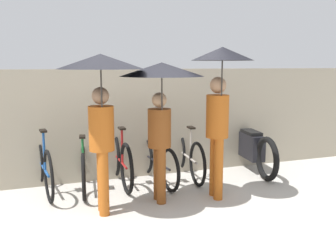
% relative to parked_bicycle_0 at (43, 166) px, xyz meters
% --- Properties ---
extents(ground_plane, '(30.00, 30.00, 0.00)m').
position_rel_parked_bicycle_0_xyz_m(ground_plane, '(1.17, -1.78, -0.39)').
color(ground_plane, '#B7B2A8').
extents(back_wall, '(11.58, 0.12, 1.84)m').
position_rel_parked_bicycle_0_xyz_m(back_wall, '(1.17, 0.33, 0.52)').
color(back_wall, gray).
rests_on(back_wall, ground).
extents(parked_bicycle_0, '(0.44, 1.74, 1.00)m').
position_rel_parked_bicycle_0_xyz_m(parked_bicycle_0, '(0.00, 0.00, 0.00)').
color(parked_bicycle_0, black).
rests_on(parked_bicycle_0, ground).
extents(parked_bicycle_1, '(0.44, 1.74, 0.99)m').
position_rel_parked_bicycle_0_xyz_m(parked_bicycle_1, '(0.59, -0.04, -0.04)').
color(parked_bicycle_1, black).
rests_on(parked_bicycle_1, ground).
extents(parked_bicycle_2, '(0.44, 1.73, 1.09)m').
position_rel_parked_bicycle_0_xyz_m(parked_bicycle_2, '(1.17, -0.02, 0.01)').
color(parked_bicycle_2, black).
rests_on(parked_bicycle_2, ground).
extents(parked_bicycle_3, '(0.44, 1.74, 1.07)m').
position_rel_parked_bicycle_0_xyz_m(parked_bicycle_3, '(1.75, -0.10, -0.04)').
color(parked_bicycle_3, black).
rests_on(parked_bicycle_3, ground).
extents(parked_bicycle_4, '(0.44, 1.74, 1.05)m').
position_rel_parked_bicycle_0_xyz_m(parked_bicycle_4, '(2.34, -0.01, -0.02)').
color(parked_bicycle_4, black).
rests_on(parked_bicycle_4, ground).
extents(pedestrian_leading, '(1.05, 1.05, 2.03)m').
position_rel_parked_bicycle_0_xyz_m(pedestrian_leading, '(0.70, -1.21, 1.23)').
color(pedestrian_leading, '#B25619').
rests_on(pedestrian_leading, ground).
extents(pedestrian_center, '(1.11, 1.11, 1.94)m').
position_rel_parked_bicycle_0_xyz_m(pedestrian_center, '(1.51, -1.06, 1.18)').
color(pedestrian_center, brown).
rests_on(pedestrian_center, ground).
extents(pedestrian_trailing, '(0.84, 0.84, 2.14)m').
position_rel_parked_bicycle_0_xyz_m(pedestrian_trailing, '(2.33, -1.16, 1.20)').
color(pedestrian_trailing, '#B25619').
rests_on(pedestrian_trailing, ground).
extents(motorcycle, '(0.58, 2.02, 0.94)m').
position_rel_parked_bicycle_0_xyz_m(motorcycle, '(3.58, -0.02, 0.02)').
color(motorcycle, black).
rests_on(motorcycle, ground).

